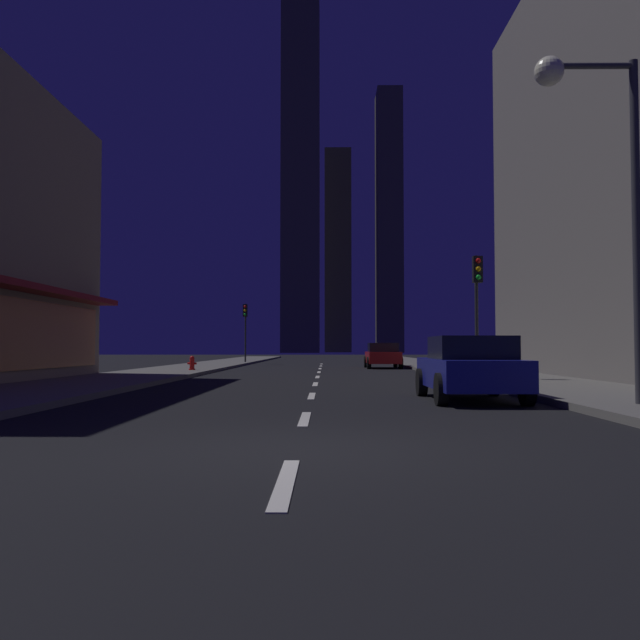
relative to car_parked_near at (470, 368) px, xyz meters
The scene contains 13 objects.
ground_plane 25.18m from the car_parked_near, 98.23° to the left, with size 78.00×136.00×0.10m, color black.
sidewalk_right 25.14m from the car_parked_near, 82.23° to the left, with size 4.00×76.00×0.15m, color #605E59.
sidewalk_left 27.08m from the car_parked_near, 113.06° to the left, with size 4.00×76.00×0.15m, color #605E59.
lane_marking_center 12.27m from the car_parked_near, 107.10° to the left, with size 0.16×43.80×0.01m.
skyscraper_distant_tall 138.36m from the car_parked_near, 93.91° to the left, with size 8.47×8.98×78.93m, color brown.
skyscraper_distant_mid 148.27m from the car_parked_near, 90.19° to the left, with size 6.42×7.16×49.38m, color #54503F.
skyscraper_distant_short 134.73m from the car_parked_near, 85.36° to the left, with size 5.54×8.73×58.18m, color #534F3E.
car_parked_near is the anchor object (origin of this frame).
car_parked_far 23.19m from the car_parked_near, 90.00° to the left, with size 1.98×4.24×1.45m.
fire_hydrant_far_left 18.46m from the car_parked_near, 120.98° to the left, with size 0.42×0.30×0.65m.
traffic_light_near_right 8.15m from the car_parked_near, 75.85° to the left, with size 0.32×0.48×4.20m.
traffic_light_far_left 34.02m from the car_parked_near, 105.56° to the left, with size 0.32×0.48×4.20m.
street_lamp_right 5.34m from the car_parked_near, 55.47° to the right, with size 1.96×0.56×6.58m.
Camera 1 is at (0.36, -7.93, 1.20)m, focal length 37.26 mm.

